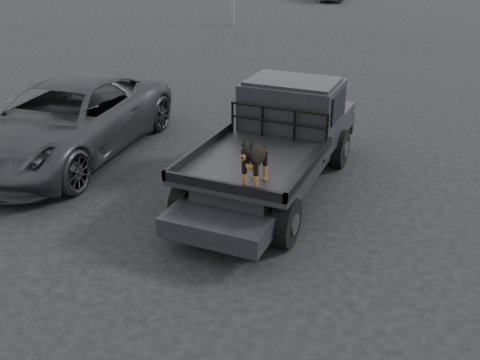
% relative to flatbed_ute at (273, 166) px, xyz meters
% --- Properties ---
extents(ground, '(120.00, 120.00, 0.00)m').
position_rel_flatbed_ute_xyz_m(ground, '(-0.80, -1.98, -0.46)').
color(ground, black).
rests_on(ground, ground).
extents(flatbed_ute, '(2.00, 5.40, 0.92)m').
position_rel_flatbed_ute_xyz_m(flatbed_ute, '(0.00, 0.00, 0.00)').
color(flatbed_ute, black).
rests_on(flatbed_ute, ground).
extents(ute_cab, '(1.72, 1.30, 0.88)m').
position_rel_flatbed_ute_xyz_m(ute_cab, '(0.00, 0.95, 0.90)').
color(ute_cab, black).
rests_on(ute_cab, flatbed_ute).
extents(headache_rack, '(1.80, 0.08, 0.55)m').
position_rel_flatbed_ute_xyz_m(headache_rack, '(0.00, 0.20, 0.74)').
color(headache_rack, black).
rests_on(headache_rack, flatbed_ute).
extents(dog, '(0.32, 0.60, 0.74)m').
position_rel_flatbed_ute_xyz_m(dog, '(0.33, -1.71, 0.83)').
color(dog, black).
rests_on(dog, flatbed_ute).
extents(parked_suv, '(3.08, 5.70, 1.52)m').
position_rel_flatbed_ute_xyz_m(parked_suv, '(-4.44, -0.15, 0.30)').
color(parked_suv, '#2E2E33').
rests_on(parked_suv, ground).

